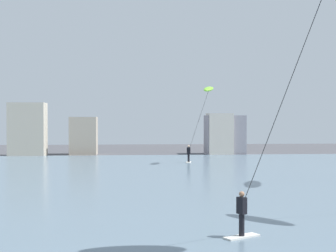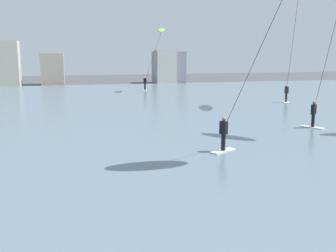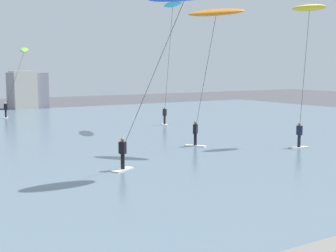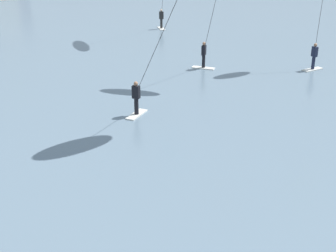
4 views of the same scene
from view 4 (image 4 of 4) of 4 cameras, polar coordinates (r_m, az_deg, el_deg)
water_bay at (r=33.13m, az=-16.99°, el=7.65°), size 84.00×52.00×0.10m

